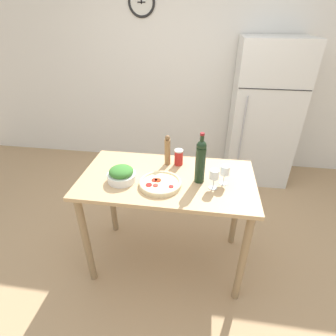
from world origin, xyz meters
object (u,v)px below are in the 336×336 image
wine_bottle (200,160)px  pepper_mill (167,151)px  refrigerator (263,115)px  wine_glass_near (214,176)px  homemade_pizza (160,183)px  salad_bowl (122,174)px  wine_glass_far (225,171)px  salt_canister (179,157)px

wine_bottle → pepper_mill: (-0.27, 0.21, -0.05)m
refrigerator → pepper_mill: size_ratio=6.85×
wine_glass_near → homemade_pizza: wine_glass_near is taller
salad_bowl → pepper_mill: bearing=44.6°
wine_glass_near → wine_glass_far: 0.10m
salt_canister → refrigerator: bearing=57.6°
wine_bottle → salad_bowl: 0.58m
refrigerator → wine_glass_near: 1.82m
wine_glass_far → salt_canister: wine_glass_far is taller
wine_glass_far → salt_canister: (-0.35, 0.23, -0.04)m
wine_bottle → wine_glass_far: 0.19m
salad_bowl → homemade_pizza: size_ratio=0.69×
wine_glass_near → wine_bottle: bearing=143.7°
refrigerator → homemade_pizza: size_ratio=5.74×
pepper_mill → salad_bowl: (-0.30, -0.29, -0.07)m
pepper_mill → salt_canister: size_ratio=1.94×
refrigerator → salad_bowl: bearing=-126.8°
salad_bowl → homemade_pizza: bearing=-4.2°
wine_glass_near → salt_canister: wine_glass_near is taller
salt_canister → wine_glass_far: bearing=-33.1°
refrigerator → wine_glass_near: refrigerator is taller
wine_glass_near → salt_canister: size_ratio=1.13×
homemade_pizza → wine_glass_near: bearing=3.6°
wine_bottle → wine_glass_far: wine_bottle is taller
pepper_mill → salad_bowl: bearing=-135.4°
wine_glass_far → salad_bowl: 0.74m
salt_canister → homemade_pizza: bearing=-106.5°
wine_glass_far → salad_bowl: size_ratio=0.71×
salad_bowl → salt_canister: 0.49m
wine_glass_near → homemade_pizza: bearing=-176.4°
wine_glass_far → pepper_mill: size_ratio=0.58×
refrigerator → homemade_pizza: refrigerator is taller
wine_bottle → refrigerator: bearing=66.3°
wine_glass_near → pepper_mill: pepper_mill is taller
wine_glass_far → pepper_mill: (-0.44, 0.22, 0.02)m
refrigerator → wine_glass_far: (-0.54, -1.64, 0.13)m
homemade_pizza → salt_canister: salt_canister is taller
refrigerator → homemade_pizza: bearing=-119.8°
salt_canister → salad_bowl: bearing=-142.2°
wine_bottle → wine_glass_far: (0.18, -0.01, -0.07)m
pepper_mill → salt_canister: bearing=5.3°
refrigerator → salt_canister: size_ratio=13.29×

